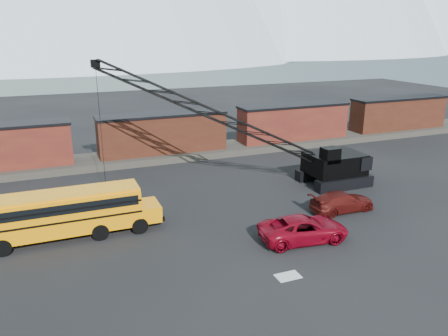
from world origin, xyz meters
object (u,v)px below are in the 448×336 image
Objects in this scene: school_bus at (68,212)px; maroon_suv at (342,202)px; red_pickup at (304,229)px; crawler_crane at (217,116)px.

maroon_suv is (19.55, -2.98, -1.05)m from school_bus.
school_bus is 15.50m from red_pickup.
red_pickup is at bearing -23.42° from school_bus.
red_pickup is at bearing 120.76° from maroon_suv.
school_bus reaches higher than maroon_suv.
red_pickup is at bearing -81.28° from crawler_crane.
crawler_crane is (-7.09, 8.14, 5.68)m from maroon_suv.
red_pickup is 0.26× the size of crawler_crane.
maroon_suv is (5.36, 3.17, -0.08)m from red_pickup.
school_bus is at bearing 72.90° from red_pickup.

